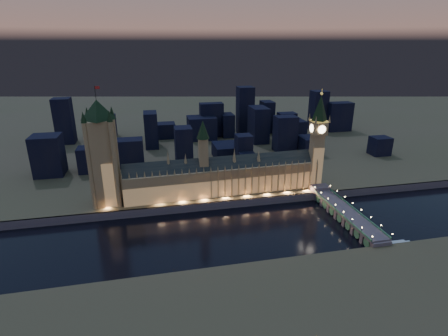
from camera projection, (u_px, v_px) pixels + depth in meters
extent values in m
plane|color=black|center=(231.00, 229.00, 312.52)|extent=(2000.00, 2000.00, 0.00)
cube|color=#4E492F|center=(179.00, 113.00, 788.67)|extent=(2000.00, 960.00, 8.00)
cube|color=#484056|center=(222.00, 205.00, 348.80)|extent=(2000.00, 2.50, 8.00)
cube|color=#97714D|center=(223.00, 180.00, 362.95)|extent=(200.65, 28.23, 28.00)
cube|color=tan|center=(225.00, 188.00, 355.26)|extent=(200.00, 0.50, 18.00)
cube|color=black|center=(223.00, 165.00, 357.12)|extent=(200.50, 24.50, 16.26)
cube|color=#97714D|center=(203.00, 154.00, 348.71)|extent=(9.00, 9.00, 32.00)
cone|color=black|center=(203.00, 130.00, 340.14)|extent=(13.00, 13.00, 18.00)
cube|color=#97714D|center=(123.00, 192.00, 333.48)|extent=(1.20, 1.20, 28.00)
cone|color=#97714D|center=(121.00, 176.00, 328.19)|extent=(2.00, 2.00, 6.00)
cube|color=#97714D|center=(131.00, 192.00, 334.89)|extent=(1.20, 1.20, 28.00)
cone|color=#97714D|center=(129.00, 175.00, 329.60)|extent=(2.00, 2.00, 6.00)
cube|color=#97714D|center=(138.00, 191.00, 336.30)|extent=(1.20, 1.20, 28.00)
cone|color=#97714D|center=(137.00, 175.00, 331.01)|extent=(2.00, 2.00, 6.00)
cube|color=#97714D|center=(146.00, 191.00, 337.71)|extent=(1.20, 1.20, 28.00)
cone|color=#97714D|center=(144.00, 174.00, 332.43)|extent=(2.00, 2.00, 6.00)
cube|color=#97714D|center=(153.00, 190.00, 339.12)|extent=(1.20, 1.20, 28.00)
cone|color=#97714D|center=(152.00, 173.00, 333.84)|extent=(2.00, 2.00, 6.00)
cube|color=#97714D|center=(161.00, 189.00, 340.53)|extent=(1.20, 1.20, 28.00)
cone|color=#97714D|center=(160.00, 173.00, 335.25)|extent=(2.00, 2.00, 6.00)
cube|color=#97714D|center=(168.00, 189.00, 341.94)|extent=(1.20, 1.20, 28.00)
cone|color=#97714D|center=(167.00, 172.00, 336.66)|extent=(2.00, 2.00, 6.00)
cube|color=#97714D|center=(175.00, 188.00, 343.35)|extent=(1.20, 1.20, 28.00)
cone|color=#97714D|center=(175.00, 172.00, 338.07)|extent=(2.00, 2.00, 6.00)
cube|color=#97714D|center=(183.00, 188.00, 344.76)|extent=(1.20, 1.20, 28.00)
cone|color=#97714D|center=(182.00, 171.00, 339.48)|extent=(2.00, 2.00, 6.00)
cube|color=#97714D|center=(190.00, 187.00, 346.17)|extent=(1.20, 1.20, 28.00)
cone|color=#97714D|center=(189.00, 171.00, 340.89)|extent=(2.00, 2.00, 6.00)
cube|color=#97714D|center=(197.00, 186.00, 347.58)|extent=(1.20, 1.20, 28.00)
cone|color=#97714D|center=(197.00, 170.00, 342.30)|extent=(2.00, 2.00, 6.00)
cube|color=#97714D|center=(204.00, 186.00, 348.99)|extent=(1.20, 1.20, 28.00)
cone|color=#97714D|center=(204.00, 170.00, 343.71)|extent=(2.00, 2.00, 6.00)
cube|color=#97714D|center=(211.00, 185.00, 350.40)|extent=(1.20, 1.20, 28.00)
cone|color=#97714D|center=(211.00, 169.00, 345.12)|extent=(2.00, 2.00, 6.00)
cube|color=#97714D|center=(218.00, 185.00, 351.81)|extent=(1.20, 1.20, 28.00)
cone|color=#97714D|center=(218.00, 169.00, 346.53)|extent=(2.00, 2.00, 6.00)
cube|color=#97714D|center=(225.00, 184.00, 353.22)|extent=(1.20, 1.20, 28.00)
cone|color=#97714D|center=(225.00, 168.00, 347.94)|extent=(2.00, 2.00, 6.00)
cube|color=#97714D|center=(232.00, 183.00, 354.63)|extent=(1.20, 1.20, 28.00)
cone|color=#97714D|center=(232.00, 168.00, 349.35)|extent=(2.00, 2.00, 6.00)
cube|color=#97714D|center=(239.00, 183.00, 356.04)|extent=(1.20, 1.20, 28.00)
cone|color=#97714D|center=(239.00, 167.00, 350.76)|extent=(2.00, 2.00, 6.00)
cube|color=#97714D|center=(245.00, 182.00, 357.45)|extent=(1.20, 1.20, 28.00)
cone|color=#97714D|center=(246.00, 167.00, 352.17)|extent=(2.00, 2.00, 6.00)
cube|color=#97714D|center=(252.00, 182.00, 358.86)|extent=(1.20, 1.20, 28.00)
cone|color=#97714D|center=(252.00, 166.00, 353.58)|extent=(2.00, 2.00, 6.00)
cube|color=#97714D|center=(259.00, 181.00, 360.27)|extent=(1.20, 1.20, 28.00)
cone|color=#97714D|center=(259.00, 166.00, 354.99)|extent=(2.00, 2.00, 6.00)
cube|color=#97714D|center=(265.00, 181.00, 361.68)|extent=(1.20, 1.20, 28.00)
cone|color=#97714D|center=(266.00, 165.00, 356.40)|extent=(2.00, 2.00, 6.00)
cube|color=#97714D|center=(272.00, 180.00, 363.09)|extent=(1.20, 1.20, 28.00)
cone|color=#97714D|center=(273.00, 165.00, 357.81)|extent=(2.00, 2.00, 6.00)
cube|color=#97714D|center=(278.00, 180.00, 364.50)|extent=(1.20, 1.20, 28.00)
cone|color=#97714D|center=(279.00, 164.00, 359.22)|extent=(2.00, 2.00, 6.00)
cube|color=#97714D|center=(285.00, 179.00, 365.91)|extent=(1.20, 1.20, 28.00)
cone|color=#97714D|center=(286.00, 164.00, 360.63)|extent=(2.00, 2.00, 6.00)
cube|color=#97714D|center=(291.00, 178.00, 367.32)|extent=(1.20, 1.20, 28.00)
cone|color=#97714D|center=(292.00, 163.00, 362.04)|extent=(2.00, 2.00, 6.00)
cube|color=#97714D|center=(298.00, 178.00, 368.73)|extent=(1.20, 1.20, 28.00)
cone|color=#97714D|center=(299.00, 163.00, 363.45)|extent=(2.00, 2.00, 6.00)
cube|color=#97714D|center=(304.00, 177.00, 370.14)|extent=(1.20, 1.20, 28.00)
cone|color=#97714D|center=(305.00, 162.00, 364.86)|extent=(2.00, 2.00, 6.00)
cube|color=#97714D|center=(310.00, 177.00, 371.55)|extent=(1.20, 1.20, 28.00)
cone|color=#97714D|center=(311.00, 162.00, 366.27)|extent=(2.00, 2.00, 6.00)
cube|color=#97714D|center=(316.00, 176.00, 372.96)|extent=(1.20, 1.20, 28.00)
cone|color=#97714D|center=(318.00, 161.00, 367.68)|extent=(2.00, 2.00, 6.00)
cone|color=#97714D|center=(168.00, 159.00, 342.83)|extent=(4.40, 4.40, 18.00)
cone|color=#97714D|center=(186.00, 160.00, 346.87)|extent=(4.40, 4.40, 14.00)
cone|color=#97714D|center=(234.00, 156.00, 356.40)|extent=(4.40, 4.40, 16.00)
cone|color=#97714D|center=(259.00, 156.00, 362.22)|extent=(4.40, 4.40, 12.00)
cube|color=#97714D|center=(104.00, 163.00, 330.73)|extent=(25.44, 25.44, 83.11)
cube|color=tan|center=(105.00, 186.00, 327.16)|extent=(22.00, 0.50, 44.00)
cone|color=black|center=(97.00, 110.00, 313.39)|extent=(31.68, 31.68, 18.00)
cylinder|color=black|center=(95.00, 93.00, 308.24)|extent=(0.50, 0.50, 12.00)
cube|color=red|center=(97.00, 88.00, 307.13)|extent=(4.00, 0.15, 2.50)
cylinder|color=#97714D|center=(90.00, 168.00, 318.46)|extent=(4.40, 4.40, 83.11)
cone|color=black|center=(83.00, 117.00, 302.49)|extent=(5.20, 5.20, 10.00)
cylinder|color=#97714D|center=(93.00, 160.00, 338.66)|extent=(4.40, 4.40, 83.11)
cone|color=black|center=(87.00, 112.00, 322.69)|extent=(5.20, 5.20, 10.00)
cylinder|color=#97714D|center=(115.00, 166.00, 322.80)|extent=(4.40, 4.40, 83.11)
cone|color=black|center=(109.00, 116.00, 306.83)|extent=(5.20, 5.20, 10.00)
cylinder|color=#97714D|center=(117.00, 158.00, 343.01)|extent=(4.40, 4.40, 83.11)
cone|color=black|center=(112.00, 111.00, 327.03)|extent=(5.20, 5.20, 10.00)
cube|color=#97714D|center=(315.00, 160.00, 378.12)|extent=(12.74, 12.74, 57.78)
cube|color=tan|center=(317.00, 168.00, 374.79)|extent=(12.00, 0.50, 44.00)
cube|color=#97714D|center=(318.00, 128.00, 365.89)|extent=(15.00, 15.00, 13.48)
cube|color=#F2C64C|center=(319.00, 121.00, 363.38)|extent=(15.75, 15.75, 1.20)
cone|color=black|center=(320.00, 108.00, 358.71)|extent=(18.00, 18.00, 26.00)
sphere|color=#F2C64C|center=(322.00, 94.00, 353.74)|extent=(2.80, 2.80, 2.80)
cylinder|color=#F2C64C|center=(322.00, 91.00, 352.88)|extent=(0.40, 0.40, 5.00)
cylinder|color=#FFF2BF|center=(322.00, 130.00, 358.78)|extent=(8.40, 0.50, 8.40)
cylinder|color=#FFF2BF|center=(315.00, 126.00, 373.01)|extent=(8.40, 0.50, 8.40)
cylinder|color=#FFF2BF|center=(312.00, 128.00, 364.36)|extent=(0.50, 8.40, 8.40)
cylinder|color=#FFF2BF|center=(325.00, 127.00, 367.42)|extent=(0.50, 8.40, 8.40)
cone|color=#97714D|center=(316.00, 120.00, 353.84)|extent=(2.60, 2.60, 8.00)
cone|color=#97714D|center=(310.00, 117.00, 367.62)|extent=(2.60, 2.60, 8.00)
cone|color=#97714D|center=(330.00, 119.00, 356.80)|extent=(2.60, 2.60, 8.00)
cone|color=#97714D|center=(323.00, 116.00, 370.58)|extent=(2.60, 2.60, 8.00)
cube|color=#484056|center=(348.00, 213.00, 321.31)|extent=(18.48, 100.00, 1.60)
cube|color=#2D6949|center=(339.00, 212.00, 319.09)|extent=(0.80, 100.00, 1.60)
cube|color=#2D6949|center=(356.00, 210.00, 322.58)|extent=(0.80, 100.00, 1.60)
cube|color=#484056|center=(320.00, 190.00, 372.08)|extent=(18.48, 12.00, 9.50)
cube|color=#484056|center=(380.00, 247.00, 277.16)|extent=(16.64, 4.00, 9.50)
cylinder|color=black|center=(372.00, 239.00, 272.55)|extent=(0.30, 0.30, 4.40)
sphere|color=#FFD88C|center=(372.00, 236.00, 271.76)|extent=(1.00, 1.00, 1.00)
cylinder|color=black|center=(392.00, 237.00, 276.04)|extent=(0.30, 0.30, 4.40)
sphere|color=#FFD88C|center=(392.00, 234.00, 275.26)|extent=(1.00, 1.00, 1.00)
cube|color=#484056|center=(370.00, 238.00, 290.28)|extent=(16.64, 4.00, 9.50)
cylinder|color=black|center=(362.00, 230.00, 285.67)|extent=(0.30, 0.30, 4.40)
sphere|color=#FFD88C|center=(362.00, 227.00, 284.88)|extent=(1.00, 1.00, 1.00)
cylinder|color=black|center=(381.00, 228.00, 289.16)|extent=(0.30, 0.30, 4.40)
sphere|color=#FFD88C|center=(381.00, 225.00, 288.37)|extent=(1.00, 1.00, 1.00)
cube|color=#484056|center=(360.00, 229.00, 303.40)|extent=(16.64, 4.00, 9.50)
cylinder|color=black|center=(352.00, 222.00, 298.79)|extent=(0.30, 0.30, 4.40)
sphere|color=#FFD88C|center=(352.00, 219.00, 298.00)|extent=(1.00, 1.00, 1.00)
cylinder|color=black|center=(371.00, 220.00, 302.28)|extent=(0.30, 0.30, 4.40)
sphere|color=#FFD88C|center=(371.00, 217.00, 301.49)|extent=(1.00, 1.00, 1.00)
cube|color=#484056|center=(351.00, 221.00, 316.52)|extent=(16.64, 4.00, 9.50)
cylinder|color=black|center=(343.00, 214.00, 311.91)|extent=(0.30, 0.30, 4.40)
sphere|color=#FFD88C|center=(344.00, 212.00, 311.12)|extent=(1.00, 1.00, 1.00)
cylinder|color=black|center=(361.00, 212.00, 315.40)|extent=(0.30, 0.30, 4.40)
sphere|color=#FFD88C|center=(361.00, 210.00, 314.61)|extent=(1.00, 1.00, 1.00)
cube|color=#484056|center=(343.00, 214.00, 329.64)|extent=(16.64, 4.00, 9.50)
cylinder|color=black|center=(335.00, 207.00, 325.03)|extent=(0.30, 0.30, 4.40)
sphere|color=#FFD88C|center=(336.00, 205.00, 324.24)|extent=(1.00, 1.00, 1.00)
cylinder|color=black|center=(352.00, 205.00, 328.52)|extent=(0.30, 0.30, 4.40)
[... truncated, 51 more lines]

